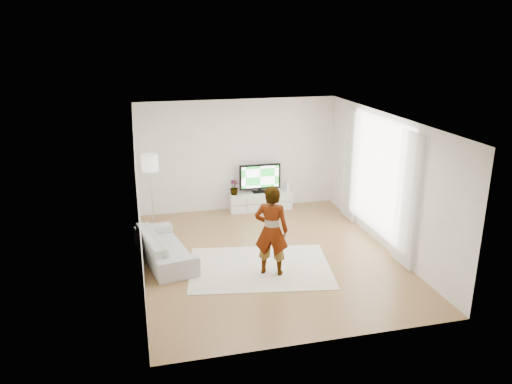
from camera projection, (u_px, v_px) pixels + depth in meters
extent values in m
plane|color=tan|center=(269.00, 256.00, 10.16)|extent=(6.00, 6.00, 0.00)
plane|color=white|center=(270.00, 120.00, 9.29)|extent=(6.00, 6.00, 0.00)
cube|color=white|center=(139.00, 201.00, 9.16)|extent=(0.02, 6.00, 2.80)
cube|color=white|center=(386.00, 182.00, 10.29)|extent=(0.02, 6.00, 2.80)
cube|color=white|center=(238.00, 155.00, 12.50)|extent=(5.00, 0.02, 2.80)
cube|color=white|center=(326.00, 255.00, 6.96)|extent=(5.00, 0.02, 2.80)
cube|color=white|center=(379.00, 176.00, 10.55)|extent=(0.01, 2.60, 2.50)
cube|color=white|center=(407.00, 200.00, 9.36)|extent=(0.04, 0.70, 2.60)
cube|color=white|center=(350.00, 165.00, 11.76)|extent=(0.04, 0.70, 2.60)
cube|color=white|center=(260.00, 201.00, 12.76)|extent=(1.60, 0.45, 0.45)
cube|color=black|center=(262.00, 204.00, 12.55)|extent=(1.55, 0.00, 0.01)
cube|color=black|center=(247.00, 205.00, 12.46)|extent=(0.01, 0.00, 0.40)
cube|color=black|center=(278.00, 203.00, 12.64)|extent=(0.01, 0.00, 0.40)
cube|color=black|center=(260.00, 192.00, 12.72)|extent=(0.38, 0.21, 0.02)
cube|color=black|center=(260.00, 190.00, 12.70)|extent=(0.08, 0.05, 0.08)
cube|color=black|center=(260.00, 177.00, 12.59)|extent=(1.06, 0.06, 0.64)
cube|color=green|center=(260.00, 177.00, 12.56)|extent=(0.96, 0.01, 0.55)
cube|color=white|center=(287.00, 186.00, 12.81)|extent=(0.09, 0.19, 0.25)
cube|color=#4CB2FF|center=(288.00, 186.00, 12.72)|extent=(0.01, 0.00, 0.13)
imported|color=#3F7238|center=(234.00, 187.00, 12.48)|extent=(0.26, 0.26, 0.38)
cube|color=silver|center=(260.00, 267.00, 9.67)|extent=(2.99, 2.37, 0.01)
imported|color=#334772|center=(271.00, 231.00, 9.18)|extent=(0.74, 0.63, 1.72)
imported|color=#AEAEA9|center=(165.00, 246.00, 9.91)|extent=(1.18, 2.14, 0.59)
cylinder|color=silver|center=(154.00, 225.00, 11.74)|extent=(0.30, 0.30, 0.02)
cylinder|color=silver|center=(152.00, 198.00, 11.53)|extent=(0.04, 0.04, 1.33)
cylinder|color=white|center=(150.00, 163.00, 11.27)|extent=(0.38, 0.38, 0.37)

